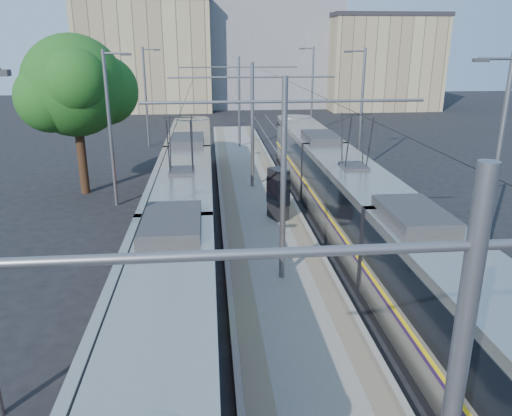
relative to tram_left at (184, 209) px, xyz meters
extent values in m
cube|color=gray|center=(3.60, 5.16, -1.56)|extent=(4.00, 50.00, 0.30)
cube|color=gray|center=(2.15, 5.16, -1.40)|extent=(0.70, 50.00, 0.01)
cube|color=gray|center=(5.05, 5.16, -1.40)|extent=(0.70, 50.00, 0.01)
cube|color=gray|center=(-0.72, 5.16, -1.69)|extent=(0.07, 70.00, 0.03)
cube|color=gray|center=(0.72, 5.16, -1.69)|extent=(0.07, 70.00, 0.03)
cube|color=gray|center=(6.48, 5.16, -1.69)|extent=(0.07, 70.00, 0.03)
cube|color=gray|center=(7.92, 5.16, -1.69)|extent=(0.07, 70.00, 0.03)
cube|color=black|center=(0.00, 0.00, -1.51)|extent=(2.30, 31.65, 0.40)
cube|color=#A7A299|center=(0.00, 0.00, 0.14)|extent=(2.40, 30.05, 2.90)
cube|color=black|center=(0.00, 0.00, 0.64)|extent=(2.43, 30.05, 1.30)
cube|color=yellow|center=(0.00, 0.00, -0.26)|extent=(2.43, 30.05, 0.12)
cube|color=#A31309|center=(0.00, 0.00, -0.76)|extent=(2.42, 30.05, 1.10)
cube|color=#2D2D30|center=(0.00, 0.00, 1.74)|extent=(1.68, 3.00, 0.30)
cube|color=black|center=(7.20, 0.11, -1.51)|extent=(2.30, 31.79, 0.40)
cube|color=#A9A69B|center=(7.20, 0.11, 0.14)|extent=(2.40, 30.19, 2.90)
cube|color=black|center=(7.20, 0.11, 0.64)|extent=(2.43, 30.19, 1.30)
cube|color=yellow|center=(7.20, 0.11, -0.26)|extent=(2.43, 30.19, 0.12)
cube|color=#27123F|center=(7.20, 0.11, -0.41)|extent=(2.43, 30.19, 0.10)
cube|color=#2D2D30|center=(7.20, 0.11, 1.74)|extent=(1.68, 3.00, 0.30)
cylinder|color=slate|center=(3.60, -15.84, 4.79)|extent=(9.20, 0.10, 0.10)
cylinder|color=slate|center=(3.60, -3.84, 2.09)|extent=(0.20, 0.20, 7.00)
cylinder|color=slate|center=(3.60, -3.84, 4.79)|extent=(9.20, 0.10, 0.10)
cylinder|color=slate|center=(3.60, 8.16, 2.09)|extent=(0.20, 0.20, 7.00)
cylinder|color=slate|center=(3.60, 8.16, 4.79)|extent=(9.20, 0.10, 0.10)
cylinder|color=slate|center=(3.60, 20.16, 2.09)|extent=(0.20, 0.20, 7.00)
cylinder|color=slate|center=(3.60, 20.16, 4.79)|extent=(9.20, 0.10, 0.10)
cylinder|color=black|center=(0.00, 5.16, 3.84)|extent=(0.02, 70.00, 0.02)
cylinder|color=black|center=(7.20, 5.16, 3.84)|extent=(0.02, 70.00, 0.02)
cylinder|color=slate|center=(-3.90, 6.16, 2.29)|extent=(0.18, 0.18, 8.00)
cube|color=#2D2D30|center=(-2.80, 6.16, 6.04)|extent=(0.50, 0.22, 0.12)
cylinder|color=slate|center=(-3.90, 22.16, 2.29)|extent=(0.18, 0.18, 8.00)
cube|color=#2D2D30|center=(-2.80, 22.16, 6.04)|extent=(0.50, 0.22, 0.12)
cylinder|color=slate|center=(11.10, -3.84, 2.29)|extent=(0.18, 0.18, 8.00)
cube|color=#2D2D30|center=(10.00, -3.84, 6.04)|extent=(0.50, 0.22, 0.12)
cylinder|color=slate|center=(11.10, 12.16, 2.29)|extent=(0.18, 0.18, 8.00)
cube|color=#2D2D30|center=(10.00, 12.16, 6.04)|extent=(0.50, 0.22, 0.12)
cylinder|color=slate|center=(11.10, 28.16, 2.29)|extent=(0.18, 0.18, 8.00)
cube|color=#2D2D30|center=(10.00, 28.16, 6.04)|extent=(0.50, 0.22, 0.12)
cube|color=black|center=(4.32, 2.40, -0.19)|extent=(0.98, 1.21, 2.42)
cube|color=black|center=(4.32, 2.40, -0.03)|extent=(1.03, 1.27, 1.26)
cylinder|color=#382314|center=(-6.09, 8.69, 0.13)|extent=(0.50, 0.50, 3.66)
sphere|color=#124113|center=(-6.09, 8.69, 4.36)|extent=(5.49, 5.49, 5.49)
sphere|color=#124113|center=(-4.72, 9.60, 4.02)|extent=(3.89, 3.89, 3.89)
cube|color=tan|center=(-6.40, 48.16, 4.81)|extent=(16.00, 12.00, 13.02)
cube|color=#262328|center=(-6.40, 48.16, 11.57)|extent=(16.32, 12.24, 0.50)
cube|color=gray|center=(9.60, 52.16, 5.96)|extent=(18.00, 14.00, 15.33)
cube|color=tan|center=(23.60, 46.16, 3.96)|extent=(14.00, 10.00, 11.33)
cube|color=#262328|center=(23.60, 46.16, 9.87)|extent=(14.28, 10.20, 0.50)
camera|label=1|loc=(1.16, -19.91, 6.58)|focal=35.00mm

